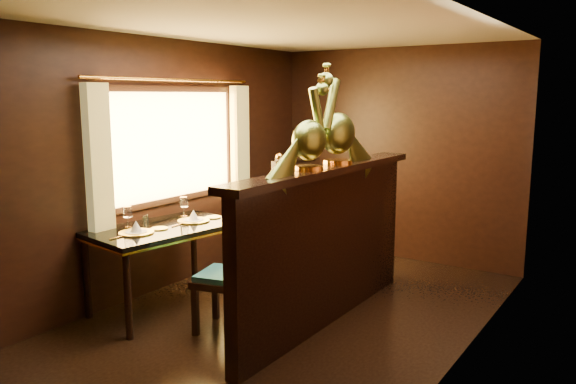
% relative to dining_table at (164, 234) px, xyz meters
% --- Properties ---
extents(ground, '(5.00, 5.00, 0.00)m').
position_rel_dining_table_xyz_m(ground, '(1.05, 0.28, -0.71)').
color(ground, black).
rests_on(ground, ground).
extents(room_shell, '(3.04, 5.04, 2.52)m').
position_rel_dining_table_xyz_m(room_shell, '(0.97, 0.29, 0.88)').
color(room_shell, black).
rests_on(room_shell, ground).
extents(partition, '(0.26, 2.70, 1.36)m').
position_rel_dining_table_xyz_m(partition, '(1.38, 0.58, 0.01)').
color(partition, black).
rests_on(partition, ground).
extents(dining_table, '(0.99, 1.42, 0.98)m').
position_rel_dining_table_xyz_m(dining_table, '(0.00, 0.00, 0.00)').
color(dining_table, black).
rests_on(dining_table, ground).
extents(chair_left, '(0.56, 0.58, 1.27)m').
position_rel_dining_table_xyz_m(chair_left, '(0.88, -0.03, -0.04)').
color(chair_left, black).
rests_on(chair_left, ground).
extents(chair_right, '(0.64, 0.65, 1.39)m').
position_rel_dining_table_xyz_m(chair_right, '(0.54, 1.26, 0.02)').
color(chair_right, black).
rests_on(chair_right, ground).
extents(peacock_left, '(0.24, 0.64, 0.76)m').
position_rel_dining_table_xyz_m(peacock_left, '(1.38, 0.26, 1.03)').
color(peacock_left, '#194B2E').
rests_on(peacock_left, partition).
extents(peacock_right, '(0.27, 0.71, 0.84)m').
position_rel_dining_table_xyz_m(peacock_right, '(1.38, 0.72, 1.07)').
color(peacock_right, '#194B2E').
rests_on(peacock_right, partition).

